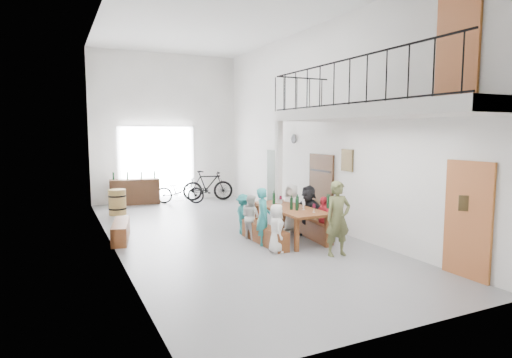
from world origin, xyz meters
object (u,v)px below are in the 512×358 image
bench_inner (264,234)px  oak_barrel (117,202)px  side_bench (121,231)px  tasting_table (290,211)px  host_standing (338,219)px  serving_counter (135,192)px  bicycle_near (180,191)px

bench_inner → oak_barrel: size_ratio=2.30×
side_bench → tasting_table: bearing=-24.5°
tasting_table → host_standing: bearing=-81.9°
serving_counter → host_standing: size_ratio=1.09×
side_bench → host_standing: bearing=-39.9°
bench_inner → bicycle_near: 6.40m
serving_counter → oak_barrel: bearing=-109.4°
oak_barrel → host_standing: host_standing is taller
bench_inner → serving_counter: bearing=103.7°
bench_inner → host_standing: size_ratio=1.17×
bench_inner → oak_barrel: (-2.62, 5.11, 0.19)m
host_standing → bicycle_near: 8.04m
tasting_table → oak_barrel: bearing=123.1°
side_bench → bicycle_near: bearing=59.4°
bench_inner → serving_counter: (-1.78, 6.89, 0.24)m
tasting_table → bench_inner: 0.87m
host_standing → serving_counter: bearing=112.1°
bench_inner → serving_counter: serving_counter is taller
serving_counter → host_standing: 8.88m
host_standing → bench_inner: bearing=125.8°
oak_barrel → bicycle_near: size_ratio=0.46×
oak_barrel → bicycle_near: bearing=28.4°
tasting_table → oak_barrel: 6.06m
bench_inner → oak_barrel: bearing=116.4°
side_bench → bicycle_near: 5.39m
tasting_table → host_standing: host_standing is taller
host_standing → bicycle_near: size_ratio=0.90×
bench_inner → bicycle_near: bicycle_near is taller
tasting_table → oak_barrel: oak_barrel is taller
serving_counter → bicycle_near: size_ratio=0.98×
bench_inner → host_standing: (0.96, -1.55, 0.58)m
host_standing → oak_barrel: bearing=122.3°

